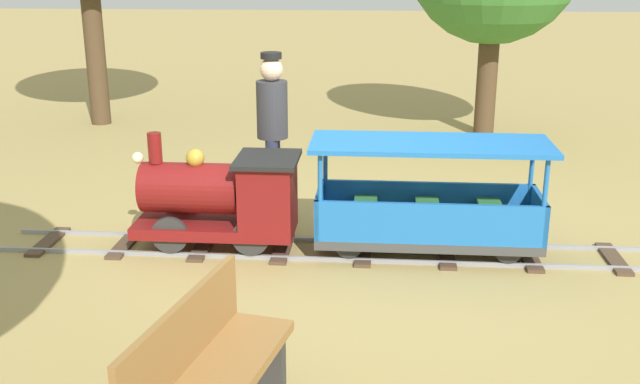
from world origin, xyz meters
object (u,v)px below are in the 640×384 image
at_px(conductor_person, 272,122).
at_px(park_bench, 208,376).
at_px(passenger_car, 428,209).
at_px(locomotive, 223,197).

relative_size(conductor_person, park_bench, 1.20).
height_order(conductor_person, park_bench, conductor_person).
height_order(passenger_car, conductor_person, conductor_person).
bearing_deg(park_bench, passenger_car, -25.05).
bearing_deg(locomotive, conductor_person, -18.69).
bearing_deg(locomotive, passenger_car, -90.00).
height_order(locomotive, park_bench, locomotive).
relative_size(passenger_car, conductor_person, 1.23).
height_order(locomotive, conductor_person, conductor_person).
relative_size(locomotive, passenger_car, 0.72).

